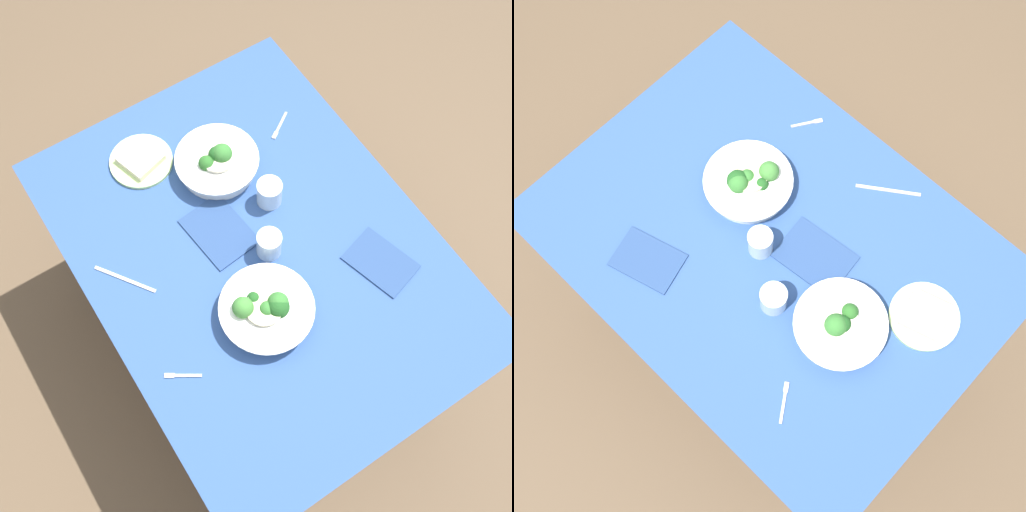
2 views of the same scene
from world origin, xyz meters
The scene contains 12 objects.
ground_plane centered at (0.00, 0.00, 0.00)m, with size 6.00×6.00×0.00m, color brown.
dining_table centered at (0.00, 0.00, 0.63)m, with size 1.34×0.99×0.74m.
broccoli_bowl_far centered at (-0.18, 0.09, 0.77)m, with size 0.27×0.27×0.10m.
broccoli_bowl_near centered at (0.31, -0.05, 0.77)m, with size 0.26×0.26×0.11m.
bread_side_plate centered at (0.46, 0.14, 0.75)m, with size 0.20×0.20×0.03m.
water_glass_center centered at (0.12, -0.13, 0.78)m, with size 0.08×0.08×0.09m, color silver.
water_glass_side centered at (-0.02, -0.03, 0.78)m, with size 0.07×0.07×0.09m, color silver.
fork_by_far_bowl centered at (-0.21, 0.38, 0.74)m, with size 0.06×0.09×0.00m.
fork_by_near_bowl centered at (0.33, -0.31, 0.74)m, with size 0.07×0.10×0.00m.
table_knife_left centered at (0.13, 0.37, 0.74)m, with size 0.20×0.01×0.00m, color #B7B7BC.
napkin_folded_upper centered at (-0.23, -0.29, 0.74)m, with size 0.20×0.14×0.01m, color navy.
napkin_folded_lower centered at (0.11, 0.06, 0.74)m, with size 0.21×0.16×0.01m, color navy.
Camera 1 is at (-0.66, 0.43, 2.43)m, focal length 43.91 mm.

